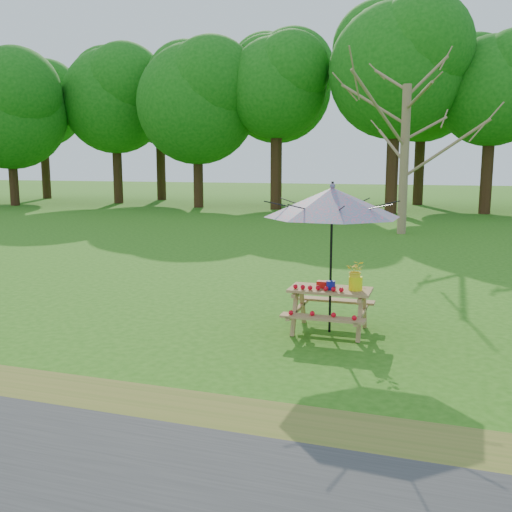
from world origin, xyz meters
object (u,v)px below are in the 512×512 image
(patio_umbrella, at_px, (332,202))
(bare_tree, at_px, (410,19))
(picnic_table, at_px, (330,311))
(flower_bucket, at_px, (356,274))

(patio_umbrella, bearing_deg, bare_tree, 89.19)
(bare_tree, relative_size, patio_umbrella, 4.71)
(picnic_table, distance_m, patio_umbrella, 1.62)
(picnic_table, xyz_separation_m, patio_umbrella, (0.00, 0.00, 1.62))
(picnic_table, height_order, flower_bucket, flower_bucket)
(picnic_table, relative_size, flower_bucket, 2.99)
(patio_umbrella, bearing_deg, picnic_table, -95.19)
(bare_tree, distance_m, flower_bucket, 14.21)
(bare_tree, height_order, flower_bucket, bare_tree)
(bare_tree, bearing_deg, patio_umbrella, -90.81)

